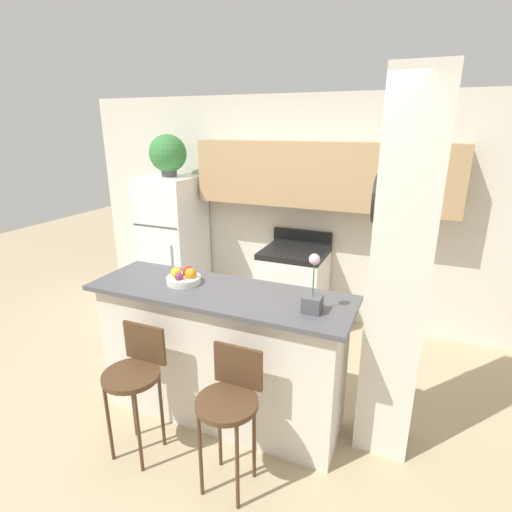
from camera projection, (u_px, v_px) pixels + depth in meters
name	position (u px, v px, depth m)	size (l,w,h in m)	color
ground_plane	(222.00, 413.00, 3.24)	(14.00, 14.00, 0.00)	tan
wall_back	(309.00, 197.00, 4.46)	(5.60, 0.38, 2.55)	silver
pillar_right	(399.00, 279.00, 2.57)	(0.38, 0.32, 2.55)	silver
counter_bar	(220.00, 354.00, 3.07)	(1.97, 0.64, 1.08)	silver
refrigerator	(174.00, 243.00, 4.97)	(0.64, 0.72, 1.64)	white
stove_range	(293.00, 288.00, 4.54)	(0.70, 0.64, 1.07)	white
bar_stool_left	(135.00, 374.00, 2.70)	(0.38, 0.38, 0.93)	#4C331E
bar_stool_right	(230.00, 401.00, 2.43)	(0.38, 0.38, 0.93)	#4C331E
potted_plant_on_fridge	(168.00, 154.00, 4.63)	(0.43, 0.43, 0.48)	#4C4C51
orchid_vase	(313.00, 296.00, 2.55)	(0.12, 0.12, 0.39)	#4C4C51
fruit_bowl	(184.00, 277.00, 3.04)	(0.26, 0.26, 0.12)	silver
trash_bin	(204.00, 305.00, 4.75)	(0.28, 0.28, 0.38)	#59595B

